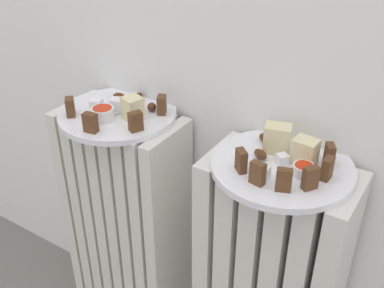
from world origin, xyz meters
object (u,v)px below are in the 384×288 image
at_px(plate_left, 118,114).
at_px(plate_right, 282,167).
at_px(jam_bowl_right, 303,169).
at_px(fork, 127,111).
at_px(radiator_left, 129,233).
at_px(jam_bowl_left, 103,113).

xyz_separation_m(plate_left, plate_right, (0.37, 0.00, 0.00)).
xyz_separation_m(plate_left, jam_bowl_right, (0.41, -0.01, 0.02)).
bearing_deg(fork, radiator_left, -148.41).
bearing_deg(plate_right, radiator_left, 180.00).
bearing_deg(radiator_left, jam_bowl_left, -90.69).
bearing_deg(plate_right, fork, 178.21).
bearing_deg(radiator_left, plate_right, -0.00).
xyz_separation_m(jam_bowl_left, fork, (0.02, 0.05, -0.01)).
distance_m(plate_right, jam_bowl_left, 0.38).
distance_m(radiator_left, plate_right, 0.50).
distance_m(jam_bowl_right, fork, 0.40).
height_order(plate_left, plate_right, same).
height_order(radiator_left, plate_right, plate_right).
xyz_separation_m(radiator_left, fork, (0.02, 0.01, 0.34)).
xyz_separation_m(radiator_left, plate_left, (0.00, -0.00, 0.33)).
xyz_separation_m(jam_bowl_left, jam_bowl_right, (0.41, 0.03, -0.00)).
bearing_deg(plate_left, plate_right, 0.00).
relative_size(plate_right, jam_bowl_right, 6.78).
height_order(plate_right, jam_bowl_right, jam_bowl_right).
distance_m(plate_left, fork, 0.02).
relative_size(radiator_left, plate_left, 2.58).
bearing_deg(jam_bowl_left, radiator_left, 89.31).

